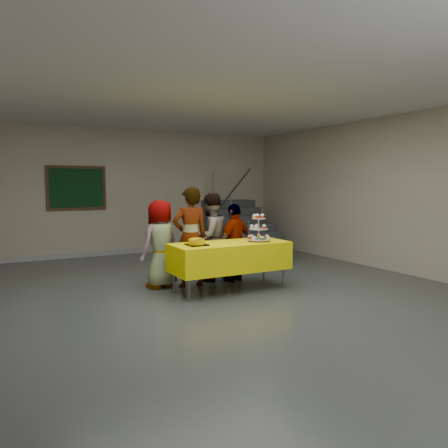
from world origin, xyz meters
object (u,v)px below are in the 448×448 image
object	(u,v)px
cupcake_stand	(259,230)
schoolchild_b	(190,237)
schoolchild_a	(160,244)
staircase	(239,231)
noticeboard	(77,188)
bake_table	(230,256)
schoolchild_c	(210,237)
schoolchild_d	(235,243)
bear_cake	(197,241)

from	to	relation	value
cupcake_stand	schoolchild_b	world-z (taller)	schoolchild_b
schoolchild_a	staircase	size ratio (longest dim) A/B	0.60
noticeboard	schoolchild_a	bearing A→B (deg)	-79.38
bake_table	noticeboard	world-z (taller)	noticeboard
noticeboard	schoolchild_c	bearing A→B (deg)	-65.47
schoolchild_c	schoolchild_d	world-z (taller)	schoolchild_c
staircase	noticeboard	size ratio (longest dim) A/B	1.85
bake_table	cupcake_stand	bearing A→B (deg)	-9.27
cupcake_stand	schoolchild_b	size ratio (longest dim) A/B	0.27
bear_cake	noticeboard	world-z (taller)	noticeboard
cupcake_stand	schoolchild_a	distance (m)	1.62
bear_cake	noticeboard	size ratio (longest dim) A/B	0.28
schoolchild_a	schoolchild_b	size ratio (longest dim) A/B	0.87
schoolchild_a	bear_cake	bearing A→B (deg)	89.83
schoolchild_c	schoolchild_a	bearing A→B (deg)	-8.38
cupcake_stand	schoolchild_a	world-z (taller)	schoolchild_a
schoolchild_b	schoolchild_d	xyz separation A→B (m)	(0.85, 0.00, -0.15)
cupcake_stand	noticeboard	bearing A→B (deg)	114.87
schoolchild_a	noticeboard	size ratio (longest dim) A/B	1.11
schoolchild_b	staircase	xyz separation A→B (m)	(2.67, 2.97, -0.34)
bear_cake	schoolchild_b	distance (m)	0.58
cupcake_stand	schoolchild_d	world-z (taller)	schoolchild_d
staircase	noticeboard	xyz separation A→B (m)	(-3.78, 0.84, 1.11)
schoolchild_d	schoolchild_c	bearing A→B (deg)	-57.23
staircase	noticeboard	distance (m)	4.03
schoolchild_a	noticeboard	xyz separation A→B (m)	(-0.67, 3.59, 0.88)
bear_cake	schoolchild_d	distance (m)	1.16
cupcake_stand	schoolchild_c	distance (m)	1.00
bake_table	schoolchild_a	size ratio (longest dim) A/B	1.31
bake_table	bear_cake	world-z (taller)	bear_cake
bake_table	bear_cake	distance (m)	0.65
schoolchild_a	schoolchild_c	size ratio (longest dim) A/B	0.94
bake_table	staircase	size ratio (longest dim) A/B	0.78
cupcake_stand	noticeboard	xyz separation A→B (m)	(-2.05, 4.42, 0.65)
noticeboard	bake_table	bearing A→B (deg)	-70.20
schoolchild_b	schoolchild_d	distance (m)	0.87
cupcake_stand	schoolchild_d	size ratio (longest dim) A/B	0.33
schoolchild_c	noticeboard	size ratio (longest dim) A/B	1.18
bake_table	cupcake_stand	distance (m)	0.63
schoolchild_d	noticeboard	world-z (taller)	noticeboard
schoolchild_a	noticeboard	world-z (taller)	noticeboard
schoolchild_d	staircase	size ratio (longest dim) A/B	0.57
bear_cake	schoolchild_a	distance (m)	0.83
schoolchild_b	staircase	world-z (taller)	staircase
cupcake_stand	bear_cake	world-z (taller)	cupcake_stand
schoolchild_c	bear_cake	bearing A→B (deg)	40.35
bear_cake	schoolchild_d	bearing A→B (deg)	29.54
staircase	bear_cake	bearing A→B (deg)	-128.57
schoolchild_a	schoolchild_b	distance (m)	0.50
schoolchild_a	cupcake_stand	bearing A→B (deg)	127.79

